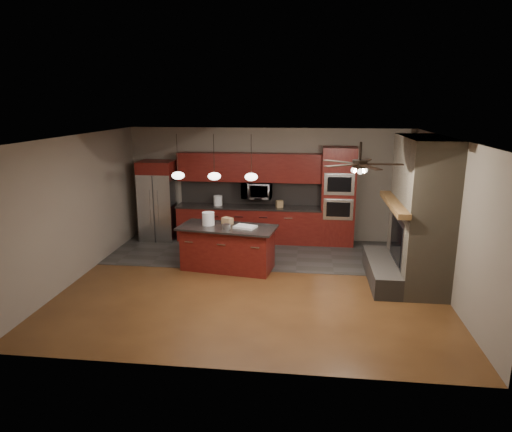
# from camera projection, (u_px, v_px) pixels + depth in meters

# --- Properties ---
(ground) EXTENTS (7.00, 7.00, 0.00)m
(ground) POSITION_uv_depth(u_px,v_px,m) (255.00, 282.00, 8.87)
(ground) COLOR brown
(ground) RESTS_ON ground
(ceiling) EXTENTS (7.00, 6.00, 0.02)m
(ceiling) POSITION_uv_depth(u_px,v_px,m) (254.00, 137.00, 8.19)
(ceiling) COLOR white
(ceiling) RESTS_ON back_wall
(back_wall) EXTENTS (7.00, 0.02, 2.80)m
(back_wall) POSITION_uv_depth(u_px,v_px,m) (269.00, 185.00, 11.42)
(back_wall) COLOR slate
(back_wall) RESTS_ON ground
(right_wall) EXTENTS (0.02, 6.00, 2.80)m
(right_wall) POSITION_uv_depth(u_px,v_px,m) (449.00, 218.00, 8.13)
(right_wall) COLOR slate
(right_wall) RESTS_ON ground
(left_wall) EXTENTS (0.02, 6.00, 2.80)m
(left_wall) POSITION_uv_depth(u_px,v_px,m) (77.00, 208.00, 8.93)
(left_wall) COLOR slate
(left_wall) RESTS_ON ground
(slate_tile_patch) EXTENTS (7.00, 2.40, 0.01)m
(slate_tile_patch) POSITION_uv_depth(u_px,v_px,m) (264.00, 253.00, 10.61)
(slate_tile_patch) COLOR #363330
(slate_tile_patch) RESTS_ON ground
(fireplace_column) EXTENTS (1.30, 2.10, 2.80)m
(fireplace_column) POSITION_uv_depth(u_px,v_px,m) (417.00, 217.00, 8.60)
(fireplace_column) COLOR #6A5F4C
(fireplace_column) RESTS_ON ground
(back_cabinetry) EXTENTS (3.59, 0.64, 2.20)m
(back_cabinetry) POSITION_uv_depth(u_px,v_px,m) (249.00, 206.00, 11.35)
(back_cabinetry) COLOR maroon
(back_cabinetry) RESTS_ON ground
(oven_tower) EXTENTS (0.80, 0.63, 2.38)m
(oven_tower) POSITION_uv_depth(u_px,v_px,m) (338.00, 197.00, 10.98)
(oven_tower) COLOR maroon
(oven_tower) RESTS_ON ground
(microwave) EXTENTS (0.73, 0.41, 0.50)m
(microwave) POSITION_uv_depth(u_px,v_px,m) (257.00, 190.00, 11.24)
(microwave) COLOR silver
(microwave) RESTS_ON back_cabinetry
(refrigerator) EXTENTS (0.85, 0.75, 2.00)m
(refrigerator) POSITION_uv_depth(u_px,v_px,m) (158.00, 201.00, 11.47)
(refrigerator) COLOR silver
(refrigerator) RESTS_ON ground
(kitchen_island) EXTENTS (2.10, 1.19, 0.92)m
(kitchen_island) POSITION_uv_depth(u_px,v_px,m) (228.00, 248.00, 9.49)
(kitchen_island) COLOR maroon
(kitchen_island) RESTS_ON ground
(white_bucket) EXTENTS (0.32, 0.32, 0.27)m
(white_bucket) POSITION_uv_depth(u_px,v_px,m) (208.00, 219.00, 9.47)
(white_bucket) COLOR white
(white_bucket) RESTS_ON kitchen_island
(paint_can) EXTENTS (0.20, 0.20, 0.11)m
(paint_can) POSITION_uv_depth(u_px,v_px,m) (226.00, 227.00, 9.17)
(paint_can) COLOR #9E9FA2
(paint_can) RESTS_ON kitchen_island
(paint_tray) EXTENTS (0.50, 0.42, 0.04)m
(paint_tray) POSITION_uv_depth(u_px,v_px,m) (245.00, 227.00, 9.28)
(paint_tray) COLOR white
(paint_tray) RESTS_ON kitchen_island
(cardboard_box) EXTENTS (0.26, 0.24, 0.13)m
(cardboard_box) POSITION_uv_depth(u_px,v_px,m) (227.00, 221.00, 9.57)
(cardboard_box) COLOR #A37D54
(cardboard_box) RESTS_ON kitchen_island
(counter_bucket) EXTENTS (0.29, 0.29, 0.25)m
(counter_bucket) POSITION_uv_depth(u_px,v_px,m) (218.00, 200.00, 11.37)
(counter_bucket) COLOR white
(counter_bucket) RESTS_ON back_cabinetry
(counter_box) EXTENTS (0.19, 0.17, 0.18)m
(counter_box) POSITION_uv_depth(u_px,v_px,m) (279.00, 204.00, 11.15)
(counter_box) COLOR #99794E
(counter_box) RESTS_ON back_cabinetry
(pendant_left) EXTENTS (0.26, 0.26, 0.92)m
(pendant_left) POSITION_uv_depth(u_px,v_px,m) (178.00, 175.00, 9.26)
(pendant_left) COLOR black
(pendant_left) RESTS_ON ceiling
(pendant_center) EXTENTS (0.26, 0.26, 0.92)m
(pendant_center) POSITION_uv_depth(u_px,v_px,m) (214.00, 176.00, 9.17)
(pendant_center) COLOR black
(pendant_center) RESTS_ON ceiling
(pendant_right) EXTENTS (0.26, 0.26, 0.92)m
(pendant_right) POSITION_uv_depth(u_px,v_px,m) (251.00, 177.00, 9.09)
(pendant_right) COLOR black
(pendant_right) RESTS_ON ceiling
(ceiling_fan) EXTENTS (1.27, 1.33, 0.41)m
(ceiling_fan) POSITION_uv_depth(u_px,v_px,m) (360.00, 163.00, 7.30)
(ceiling_fan) COLOR black
(ceiling_fan) RESTS_ON ceiling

